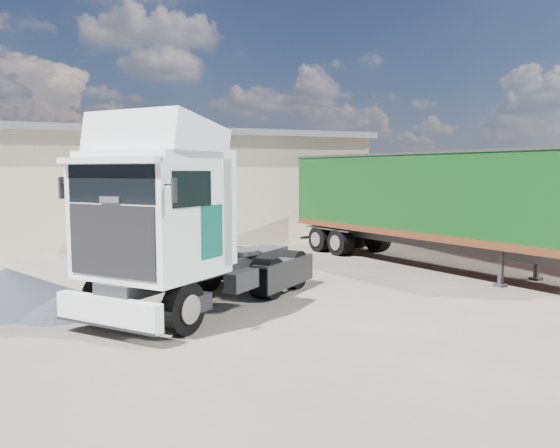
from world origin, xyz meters
name	(u,v)px	position (x,y,z in m)	size (l,w,h in m)	color
ground	(270,295)	(0.00, 0.00, 0.00)	(120.00, 120.00, 0.00)	#272520
warehouse	(47,186)	(-6.00, 16.00, 2.66)	(30.60, 12.60, 5.42)	beige
brick_boundary_wall	(462,219)	(11.50, 6.00, 1.25)	(0.35, 26.00, 2.50)	maroon
tractor_unit	(178,232)	(-2.71, -1.13, 1.96)	(6.89, 6.39, 4.66)	black
box_trailer	(422,197)	(6.77, 2.52, 2.45)	(4.94, 12.38, 4.03)	#2D2D30
panel_van	(111,232)	(-3.44, 9.62, 0.88)	(1.96, 4.27, 1.71)	black
gravel_heap	(4,288)	(-6.67, 1.33, 0.45)	(6.11, 6.11, 0.96)	#20242B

